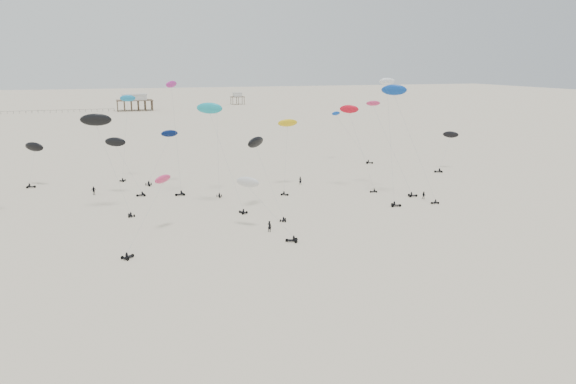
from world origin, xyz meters
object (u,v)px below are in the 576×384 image
object	(u,v)px
pavilion_main	(135,104)
rig_9	(447,146)
pavilion_small	(237,99)
rig_4	(287,133)
rig_0	(163,150)
spectator_0	(270,232)

from	to	relation	value
pavilion_main	rig_9	distance (m)	231.46
pavilion_small	rig_9	xyz separation A→B (m)	(-1.32, -251.03, 2.93)
pavilion_main	rig_4	distance (m)	228.72
rig_0	rig_4	distance (m)	30.37
pavilion_small	rig_4	bearing A→B (deg)	-100.73
rig_0	pavilion_small	bearing A→B (deg)	-112.13
rig_0	pavilion_main	bearing A→B (deg)	-96.48
pavilion_small	rig_9	world-z (taller)	rig_9
pavilion_small	pavilion_main	bearing A→B (deg)	-156.80
pavilion_main	rig_0	size ratio (longest dim) A/B	1.62
rig_9	rig_4	bearing A→B (deg)	108.31
pavilion_main	spectator_0	bearing A→B (deg)	-88.48
rig_4	rig_9	bearing A→B (deg)	146.03
pavilion_small	spectator_0	world-z (taller)	pavilion_small
pavilion_main	spectator_0	xyz separation A→B (m)	(6.94, -261.11, -4.22)
rig_4	spectator_0	distance (m)	38.55
rig_9	spectator_0	bearing A→B (deg)	133.44
pavilion_small	spectator_0	bearing A→B (deg)	-102.22
rig_0	rig_4	size ratio (longest dim) A/B	0.75
rig_0	spectator_0	size ratio (longest dim) A/B	5.71
rig_0	spectator_0	bearing A→B (deg)	100.61
pavilion_small	rig_4	distance (m)	262.33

